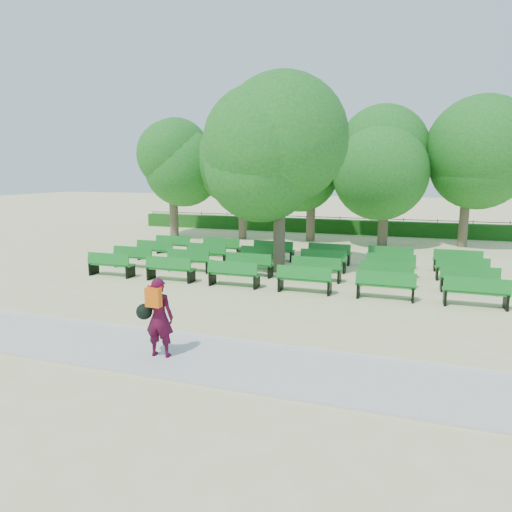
{
  "coord_description": "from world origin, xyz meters",
  "views": [
    {
      "loc": [
        5.19,
        -15.76,
        3.99
      ],
      "look_at": [
        0.29,
        -1.0,
        1.1
      ],
      "focal_mm": 32.0,
      "sensor_mm": 36.0,
      "label": 1
    }
  ],
  "objects": [
    {
      "name": "tree_among",
      "position": [
        0.37,
        1.69,
        4.64
      ],
      "size": [
        4.9,
        4.9,
        6.87
      ],
      "color": "brown",
      "rests_on": "ground"
    },
    {
      "name": "fence",
      "position": [
        0.0,
        14.4,
        0.0
      ],
      "size": [
        26.0,
        0.1,
        1.02
      ],
      "primitive_type": null,
      "color": "black",
      "rests_on": "ground"
    },
    {
      "name": "ground",
      "position": [
        0.0,
        0.0,
        0.0
      ],
      "size": [
        120.0,
        120.0,
        0.0
      ],
      "primitive_type": "plane",
      "color": "beige"
    },
    {
      "name": "bench_array",
      "position": [
        0.82,
        1.37,
        0.09
      ],
      "size": [
        1.86,
        0.69,
        1.15
      ],
      "rotation": [
        0.0,
        0.0,
        0.06
      ],
      "color": "#137220",
      "rests_on": "ground"
    },
    {
      "name": "person",
      "position": [
        0.26,
        -7.58,
        0.96
      ],
      "size": [
        0.83,
        0.51,
        1.73
      ],
      "rotation": [
        0.0,
        0.0,
        3.24
      ],
      "color": "#410921",
      "rests_on": "ground"
    },
    {
      "name": "tree_line",
      "position": [
        0.0,
        10.0,
        0.0
      ],
      "size": [
        21.8,
        6.8,
        7.04
      ],
      "primitive_type": null,
      "color": "#1F6A1F",
      "rests_on": "ground"
    },
    {
      "name": "curb",
      "position": [
        0.0,
        -6.25,
        0.05
      ],
      "size": [
        30.0,
        0.12,
        0.1
      ],
      "primitive_type": "cube",
      "color": "silver",
      "rests_on": "ground"
    },
    {
      "name": "paving",
      "position": [
        0.0,
        -7.4,
        0.03
      ],
      "size": [
        30.0,
        2.2,
        0.06
      ],
      "primitive_type": "cube",
      "color": "#B9B9B4",
      "rests_on": "ground"
    },
    {
      "name": "hedge",
      "position": [
        0.0,
        14.0,
        0.45
      ],
      "size": [
        26.0,
        0.7,
        0.9
      ],
      "primitive_type": "cube",
      "color": "#185215",
      "rests_on": "ground"
    }
  ]
}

